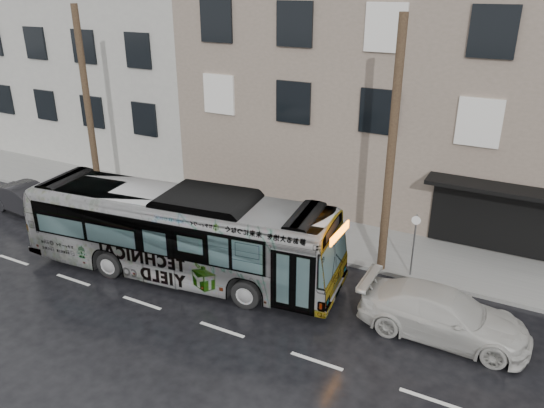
% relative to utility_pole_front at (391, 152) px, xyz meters
% --- Properties ---
extents(ground, '(120.00, 120.00, 0.00)m').
position_rel_utility_pole_front_xyz_m(ground, '(-6.50, -3.30, -4.65)').
color(ground, black).
rests_on(ground, ground).
extents(sidewalk, '(90.00, 3.60, 0.15)m').
position_rel_utility_pole_front_xyz_m(sidewalk, '(-6.50, 1.60, -4.58)').
color(sidewalk, gray).
rests_on(sidewalk, ground).
extents(building_taupe, '(20.00, 12.00, 11.00)m').
position_rel_utility_pole_front_xyz_m(building_taupe, '(-1.50, 9.40, 0.85)').
color(building_taupe, gray).
rests_on(building_taupe, ground).
extents(building_grey, '(26.00, 15.00, 16.00)m').
position_rel_utility_pole_front_xyz_m(building_grey, '(-24.50, 10.90, 3.35)').
color(building_grey, '#AFAEA5').
rests_on(building_grey, ground).
extents(utility_pole_front, '(0.30, 0.30, 9.00)m').
position_rel_utility_pole_front_xyz_m(utility_pole_front, '(0.00, 0.00, 0.00)').
color(utility_pole_front, brown).
rests_on(utility_pole_front, sidewalk).
extents(utility_pole_rear, '(0.30, 0.30, 9.00)m').
position_rel_utility_pole_front_xyz_m(utility_pole_rear, '(-14.00, 0.00, 0.00)').
color(utility_pole_rear, brown).
rests_on(utility_pole_rear, sidewalk).
extents(sign_post, '(0.06, 0.06, 2.40)m').
position_rel_utility_pole_front_xyz_m(sign_post, '(1.10, 0.00, -3.30)').
color(sign_post, slate).
rests_on(sign_post, sidewalk).
extents(bus, '(12.06, 4.08, 3.29)m').
position_rel_utility_pole_front_xyz_m(bus, '(-6.49, -3.52, -3.00)').
color(bus, '#B2B2B2').
rests_on(bus, ground).
extents(white_sedan, '(5.08, 2.07, 1.47)m').
position_rel_utility_pole_front_xyz_m(white_sedan, '(2.77, -2.88, -3.91)').
color(white_sedan, '#B7B5AE').
rests_on(white_sedan, ground).
extents(dark_sedan, '(4.16, 1.66, 1.35)m').
position_rel_utility_pole_front_xyz_m(dark_sedan, '(-16.19, -2.32, -3.98)').
color(dark_sedan, black).
rests_on(dark_sedan, ground).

